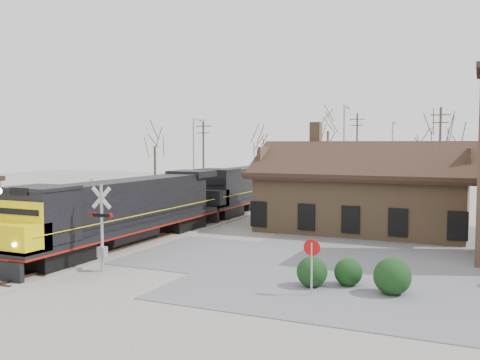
# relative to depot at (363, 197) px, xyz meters

# --- Properties ---
(ground) EXTENTS (140.00, 140.00, 0.00)m
(ground) POSITION_rel_depot_xyz_m (-11.99, -12.00, -2.41)
(ground) COLOR #9E998F
(ground) RESTS_ON ground
(road) EXTENTS (60.00, 9.00, 0.03)m
(road) POSITION_rel_depot_xyz_m (-11.99, -12.00, -2.39)
(road) COLOR #59595E
(road) RESTS_ON ground
(parking_lot) EXTENTS (22.00, 26.00, 0.03)m
(parking_lot) POSITION_rel_depot_xyz_m (6.01, -8.00, -2.39)
(parking_lot) COLOR #59595E
(parking_lot) RESTS_ON ground
(track_main) EXTENTS (3.40, 90.00, 0.24)m
(track_main) POSITION_rel_depot_xyz_m (-11.99, 3.00, -2.34)
(track_main) COLOR #9E998F
(track_main) RESTS_ON ground
(track_siding) EXTENTS (3.40, 90.00, 0.24)m
(track_siding) POSITION_rel_depot_xyz_m (-16.49, 3.00, -2.34)
(track_siding) COLOR #9E998F
(track_siding) RESTS_ON ground
(depot) EXTENTS (15.20, 9.31, 7.90)m
(depot) POSITION_rel_depot_xyz_m (0.00, 0.00, 0.00)
(depot) COLOR olive
(depot) RESTS_ON ground
(locomotive_lead) EXTENTS (2.85, 19.09, 4.23)m
(locomotive_lead) POSITION_rel_depot_xyz_m (-11.99, -12.44, -0.18)
(locomotive_lead) COLOR black
(locomotive_lead) RESTS_ON ground
(locomotive_trailing) EXTENTS (2.85, 19.09, 4.01)m
(locomotive_trailing) POSITION_rel_depot_xyz_m (-11.99, 6.92, -0.18)
(locomotive_trailing) COLOR black
(locomotive_trailing) RESTS_ON ground
(crossbuck_near) EXTENTS (1.22, 0.32, 4.28)m
(crossbuck_near) POSITION_rel_depot_xyz_m (-9.17, -17.75, -0.41)
(crossbuck_near) COLOR #A5A8AD
(crossbuck_near) RESTS_ON ground
(crossbuck_far) EXTENTS (1.04, 0.34, 3.70)m
(crossbuck_far) POSITION_rel_depot_xyz_m (-18.30, -7.49, -0.65)
(crossbuck_far) COLOR #A5A8AD
(crossbuck_far) RESTS_ON ground
(do_not_enter_sign) EXTENTS (0.71, 0.08, 2.38)m
(do_not_enter_sign) POSITION_rel_depot_xyz_m (1.44, -17.65, -0.76)
(do_not_enter_sign) COLOR #A5A8AD
(do_not_enter_sign) RESTS_ON ground
(hedge_a) EXTENTS (1.35, 1.35, 1.35)m
(hedge_a) POSITION_rel_depot_xyz_m (1.05, -16.29, -1.73)
(hedge_a) COLOR black
(hedge_a) RESTS_ON ground
(hedge_b) EXTENTS (1.24, 1.24, 1.24)m
(hedge_b) POSITION_rel_depot_xyz_m (2.46, -15.47, -1.79)
(hedge_b) COLOR black
(hedge_b) RESTS_ON ground
(hedge_c) EXTENTS (1.56, 1.56, 1.56)m
(hedge_c) POSITION_rel_depot_xyz_m (4.44, -16.08, -1.63)
(hedge_c) COLOR black
(hedge_c) RESTS_ON ground
(streetlight_a) EXTENTS (0.25, 2.04, 8.75)m
(streetlight_a) POSITION_rel_depot_xyz_m (-18.40, 8.16, 2.50)
(streetlight_a) COLOR #A5A8AD
(streetlight_a) RESTS_ON ground
(streetlight_b) EXTENTS (0.25, 2.04, 9.87)m
(streetlight_b) POSITION_rel_depot_xyz_m (-4.14, 11.57, 3.07)
(streetlight_b) COLOR #A5A8AD
(streetlight_b) RESTS_ON ground
(streetlight_c) EXTENTS (0.25, 2.04, 8.71)m
(streetlight_c) POSITION_rel_depot_xyz_m (-1.38, 23.23, 2.48)
(streetlight_c) COLOR #A5A8AD
(streetlight_c) RESTS_ON ground
(utility_pole_a) EXTENTS (2.00, 0.24, 9.11)m
(utility_pole_a) POSITION_rel_depot_xyz_m (-22.99, 18.63, 2.36)
(utility_pole_a) COLOR #382D23
(utility_pole_a) RESTS_ON ground
(utility_pole_b) EXTENTS (2.00, 0.24, 10.25)m
(utility_pole_b) POSITION_rel_depot_xyz_m (-7.56, 33.55, 2.94)
(utility_pole_b) COLOR #382D23
(utility_pole_b) RESTS_ON ground
(utility_pole_c) EXTENTS (2.00, 0.24, 10.00)m
(utility_pole_c) POSITION_rel_depot_xyz_m (3.77, 20.80, 2.82)
(utility_pole_c) COLOR #382D23
(utility_pole_c) RESTS_ON ground
(tree_a) EXTENTS (3.92, 3.92, 9.61)m
(tree_a) POSITION_rel_depot_xyz_m (-30.84, 20.02, 4.43)
(tree_a) COLOR #382D23
(tree_a) RESTS_ON ground
(tree_b) EXTENTS (3.57, 3.57, 8.74)m
(tree_b) POSITION_rel_depot_xyz_m (-19.14, 26.66, 3.80)
(tree_b) COLOR #382D23
(tree_b) RESTS_ON ground
(tree_c) EXTENTS (5.31, 5.31, 13.01)m
(tree_c) POSITION_rel_depot_xyz_m (-11.98, 35.11, 6.87)
(tree_c) COLOR #382D23
(tree_c) RESTS_ON ground
(tree_d) EXTENTS (4.16, 4.16, 10.20)m
(tree_d) POSITION_rel_depot_xyz_m (1.80, 27.41, 4.85)
(tree_d) COLOR #382D23
(tree_d) RESTS_ON ground
(tree_e) EXTENTS (3.71, 3.71, 9.10)m
(tree_e) POSITION_rel_depot_xyz_m (5.22, 23.56, 4.06)
(tree_e) COLOR #382D23
(tree_e) RESTS_ON ground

